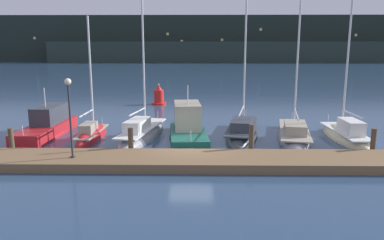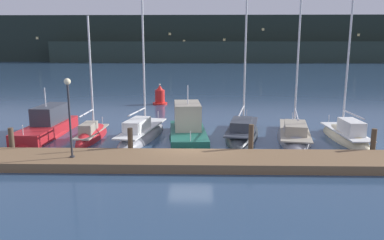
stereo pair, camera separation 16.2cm
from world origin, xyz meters
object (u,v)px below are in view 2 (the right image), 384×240
at_px(motorboat_berth_4, 188,132).
at_px(channel_buoy, 160,96).
at_px(sailboat_berth_6, 294,135).
at_px(sailboat_berth_7, 345,138).
at_px(dock_lamppost, 69,105).
at_px(motorboat_berth_1, 48,130).
at_px(sailboat_berth_2, 92,137).
at_px(sailboat_berth_3, 142,136).
at_px(sailboat_berth_5, 242,134).

relative_size(motorboat_berth_4, channel_buoy, 3.37).
distance_m(sailboat_berth_6, channel_buoy, 16.84).
bearing_deg(motorboat_berth_4, sailboat_berth_7, -2.10).
bearing_deg(dock_lamppost, sailboat_berth_7, 19.42).
xyz_separation_m(motorboat_berth_1, dock_lamppost, (3.81, -6.32, 2.74)).
xyz_separation_m(sailboat_berth_2, sailboat_berth_7, (16.13, 0.00, 0.04)).
xyz_separation_m(sailboat_berth_3, channel_buoy, (-0.34, 13.97, 0.64)).
distance_m(motorboat_berth_1, channel_buoy, 14.53).
bearing_deg(sailboat_berth_3, dock_lamppost, -115.18).
bearing_deg(sailboat_berth_2, motorboat_berth_4, 3.45).
distance_m(sailboat_berth_7, channel_buoy, 19.32).
height_order(motorboat_berth_1, motorboat_berth_4, motorboat_berth_4).
bearing_deg(sailboat_berth_2, sailboat_berth_7, 0.01).
distance_m(sailboat_berth_2, channel_buoy, 14.35).
xyz_separation_m(sailboat_berth_6, channel_buoy, (-10.20, 13.39, 0.66)).
relative_size(motorboat_berth_1, sailboat_berth_5, 0.65).
xyz_separation_m(motorboat_berth_4, dock_lamppost, (-5.53, -5.84, 2.68)).
relative_size(sailboat_berth_3, dock_lamppost, 2.55).
bearing_deg(sailboat_berth_3, motorboat_berth_4, 5.79).
distance_m(channel_buoy, dock_lamppost, 19.78).
distance_m(sailboat_berth_5, sailboat_berth_6, 3.35).
height_order(motorboat_berth_4, sailboat_berth_6, sailboat_berth_6).
distance_m(motorboat_berth_4, sailboat_berth_7, 9.99).
relative_size(sailboat_berth_3, motorboat_berth_4, 1.44).
height_order(motorboat_berth_4, dock_lamppost, dock_lamppost).
distance_m(sailboat_berth_5, channel_buoy, 14.71).
bearing_deg(motorboat_berth_1, sailboat_berth_6, -0.68).
distance_m(motorboat_berth_1, dock_lamppost, 7.87).
height_order(sailboat_berth_3, sailboat_berth_7, sailboat_berth_7).
bearing_deg(sailboat_berth_6, sailboat_berth_2, -177.12).
distance_m(sailboat_berth_6, sailboat_berth_7, 3.13).
bearing_deg(sailboat_berth_2, sailboat_berth_6, 2.88).
bearing_deg(channel_buoy, dock_lamppost, -96.61).
relative_size(motorboat_berth_4, sailboat_berth_5, 0.63).
bearing_deg(dock_lamppost, sailboat_berth_5, 35.54).
bearing_deg(sailboat_berth_7, sailboat_berth_2, -179.99).
distance_m(sailboat_berth_2, sailboat_berth_6, 13.08).
relative_size(sailboat_berth_2, dock_lamppost, 2.17).
distance_m(sailboat_berth_5, sailboat_berth_7, 6.47).
relative_size(sailboat_berth_3, sailboat_berth_7, 0.99).
xyz_separation_m(sailboat_berth_6, sailboat_berth_7, (3.06, -0.65, 0.03)).
distance_m(motorboat_berth_1, sailboat_berth_6, 16.27).
bearing_deg(dock_lamppost, motorboat_berth_4, 46.54).
relative_size(motorboat_berth_4, dock_lamppost, 1.78).
distance_m(motorboat_berth_4, channel_buoy, 14.07).
relative_size(sailboat_berth_6, dock_lamppost, 3.03).
relative_size(sailboat_berth_5, dock_lamppost, 2.81).
relative_size(sailboat_berth_7, dock_lamppost, 2.57).
bearing_deg(motorboat_berth_1, sailboat_berth_2, -14.89).
distance_m(sailboat_berth_5, dock_lamppost, 11.61).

